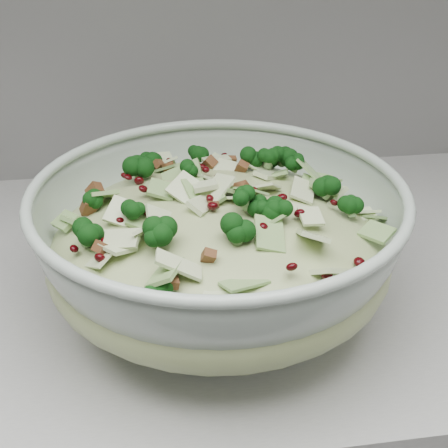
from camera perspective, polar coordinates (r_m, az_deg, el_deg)
mixing_bowl at (r=0.64m, az=-0.51°, el=-2.23°), size 0.43×0.43×0.15m
salad at (r=0.63m, az=-0.52°, el=-0.34°), size 0.41×0.41×0.15m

